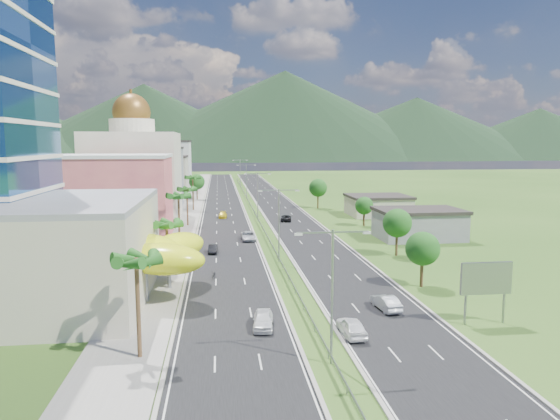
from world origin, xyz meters
name	(u,v)px	position (x,y,z in m)	size (l,w,h in m)	color
ground	(288,280)	(0.00, 0.00, 0.00)	(500.00, 500.00, 0.00)	#2D5119
road_left	(223,201)	(-7.50, 90.00, 0.02)	(11.00, 260.00, 0.04)	black
road_right	(272,200)	(7.50, 90.00, 0.02)	(11.00, 260.00, 0.04)	black
sidewalk_left	(192,201)	(-17.00, 90.00, 0.06)	(7.00, 260.00, 0.12)	gray
median_guardrail	(251,206)	(0.00, 71.99, 0.62)	(0.10, 216.06, 0.76)	gray
streetlight_median_a	(332,283)	(0.00, -25.00, 6.75)	(6.04, 0.25, 11.00)	gray
streetlight_median_b	(279,217)	(0.00, 10.00, 6.75)	(6.04, 0.25, 11.00)	gray
streetlight_median_c	(258,191)	(0.00, 50.00, 6.75)	(6.04, 0.25, 11.00)	gray
streetlight_median_d	(246,178)	(0.00, 95.00, 6.75)	(6.04, 0.25, 11.00)	gray
streetlight_median_e	(240,170)	(0.00, 140.00, 6.75)	(6.04, 0.25, 11.00)	gray
mall_podium	(6,256)	(-32.00, -6.00, 5.50)	(30.00, 24.00, 11.00)	#B9B098
lime_canopy	(123,253)	(-20.00, -4.00, 4.99)	(18.00, 15.00, 7.40)	#D3E216
pink_shophouse	(114,199)	(-28.00, 32.00, 7.50)	(20.00, 15.00, 15.00)	#C7515F
domed_building	(134,171)	(-28.00, 55.00, 11.35)	(20.00, 20.00, 28.70)	beige
midrise_grey	(153,178)	(-27.00, 80.00, 8.00)	(16.00, 15.00, 16.00)	gray
midrise_beige	(162,178)	(-27.00, 102.00, 6.50)	(16.00, 15.00, 13.00)	#B9B098
midrise_white	(168,167)	(-27.00, 125.00, 9.00)	(16.00, 15.00, 18.00)	silver
billboard	(486,280)	(17.00, -18.00, 4.42)	(5.20, 0.35, 6.20)	gray
shed_near	(419,225)	(28.00, 25.00, 2.50)	(15.00, 10.00, 5.00)	gray
shed_far	(378,206)	(30.00, 55.00, 2.20)	(14.00, 12.00, 4.40)	#B9B098
palm_tree_a	(136,264)	(-15.50, -22.00, 8.02)	(3.60, 3.60, 9.10)	#47301C
palm_tree_b	(167,226)	(-15.50, 2.00, 7.06)	(3.60, 3.60, 8.10)	#47301C
palm_tree_c	(178,198)	(-15.50, 22.00, 8.50)	(3.60, 3.60, 9.60)	#47301C
palm_tree_d	(187,191)	(-15.50, 45.00, 7.54)	(3.60, 3.60, 8.60)	#47301C
palm_tree_e	(193,179)	(-15.50, 70.00, 8.31)	(3.60, 3.60, 9.40)	#47301C
leafy_tree_lfar	(197,182)	(-15.50, 95.00, 5.58)	(4.90, 4.90, 8.05)	#47301C
leafy_tree_ra	(423,249)	(16.00, -5.00, 4.78)	(4.20, 4.20, 6.90)	#47301C
leafy_tree_rb	(397,223)	(19.00, 12.00, 5.18)	(4.55, 4.55, 7.47)	#47301C
leafy_tree_rc	(364,206)	(22.00, 40.00, 4.37)	(3.85, 3.85, 6.33)	#47301C
leafy_tree_rd	(318,188)	(18.00, 70.00, 5.58)	(4.90, 4.90, 8.05)	#47301C
mountain_ridge	(285,160)	(60.00, 450.00, 0.00)	(860.00, 140.00, 90.00)	black
car_white_near_left	(263,320)	(-4.74, -16.51, 0.84)	(1.89, 4.69, 1.60)	white
car_dark_left	(213,249)	(-9.86, 17.39, 0.70)	(1.39, 3.99, 1.31)	black
car_silver_mid_left	(248,236)	(-3.53, 27.15, 0.82)	(2.57, 5.58, 1.55)	#B5B8BE
car_yellow_far_left	(223,215)	(-7.91, 55.36, 0.71)	(1.89, 4.64, 1.35)	gold
car_white_near_right	(351,326)	(3.20, -19.39, 0.87)	(1.95, 4.86, 1.65)	white
car_silver_right	(386,302)	(8.72, -12.88, 0.83)	(1.67, 4.80, 1.58)	#ACAFB4
car_dark_far_right	(286,218)	(6.37, 48.79, 0.73)	(2.29, 4.96, 1.38)	black
motorcycle	(214,274)	(-9.61, 1.88, 0.67)	(0.60, 1.98, 1.26)	black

